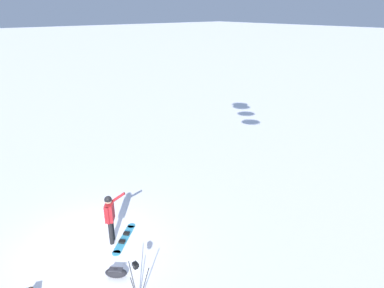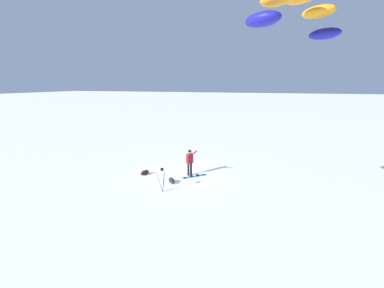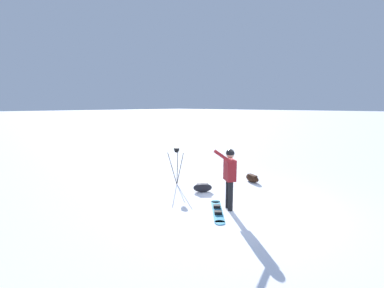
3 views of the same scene
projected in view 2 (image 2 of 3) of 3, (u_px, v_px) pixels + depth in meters
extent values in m
plane|color=white|center=(181.00, 174.00, 15.98)|extent=(300.00, 300.00, 0.00)
cylinder|color=black|center=(191.00, 169.00, 15.66)|extent=(0.14, 0.14, 0.86)
cylinder|color=black|center=(188.00, 169.00, 15.54)|extent=(0.14, 0.14, 0.86)
cube|color=maroon|center=(190.00, 158.00, 15.42)|extent=(0.45, 0.48, 0.61)
sphere|color=tan|center=(190.00, 152.00, 15.31)|extent=(0.23, 0.23, 0.23)
sphere|color=black|center=(190.00, 151.00, 15.30)|extent=(0.24, 0.24, 0.24)
cylinder|color=maroon|center=(194.00, 153.00, 15.21)|extent=(0.49, 0.40, 0.42)
cylinder|color=maroon|center=(187.00, 159.00, 15.32)|extent=(0.09, 0.09, 0.61)
cube|color=teal|center=(194.00, 176.00, 15.47)|extent=(1.30, 1.18, 0.02)
cylinder|color=teal|center=(204.00, 175.00, 15.75)|extent=(0.28, 0.28, 0.02)
cylinder|color=teal|center=(184.00, 178.00, 15.19)|extent=(0.28, 0.28, 0.02)
cube|color=black|center=(197.00, 175.00, 15.54)|extent=(0.24, 0.24, 0.08)
cube|color=black|center=(191.00, 176.00, 15.37)|extent=(0.24, 0.24, 0.08)
ellipsoid|color=navy|center=(263.00, 19.00, 7.48)|extent=(1.51, 1.41, 0.44)
ellipsoid|color=orange|center=(318.00, 12.00, 9.12)|extent=(1.51, 1.41, 0.44)
ellipsoid|color=navy|center=(325.00, 34.00, 9.67)|extent=(1.51, 1.41, 0.44)
ellipsoid|color=black|center=(145.00, 173.00, 15.75)|extent=(0.54, 0.75, 0.29)
cube|color=#402618|center=(145.00, 171.00, 15.72)|extent=(0.32, 0.45, 0.08)
cylinder|color=#262628|center=(164.00, 180.00, 13.31)|extent=(0.04, 0.36, 1.25)
cylinder|color=#262628|center=(159.00, 182.00, 13.10)|extent=(0.30, 0.23, 1.25)
cylinder|color=#262628|center=(164.00, 182.00, 13.02)|extent=(0.29, 0.24, 1.25)
cube|color=black|center=(162.00, 170.00, 13.00)|extent=(0.10, 0.10, 0.06)
cube|color=black|center=(162.00, 169.00, 12.98)|extent=(0.12, 0.16, 0.10)
ellipsoid|color=black|center=(172.00, 181.00, 14.45)|extent=(0.67, 0.66, 0.29)
cube|color=#2C2C33|center=(172.00, 179.00, 14.42)|extent=(0.40, 0.40, 0.08)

